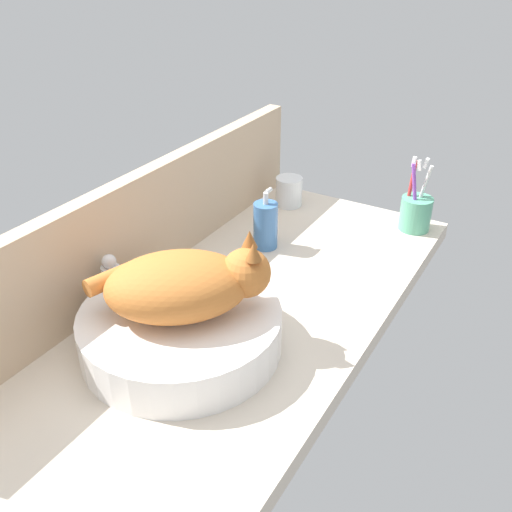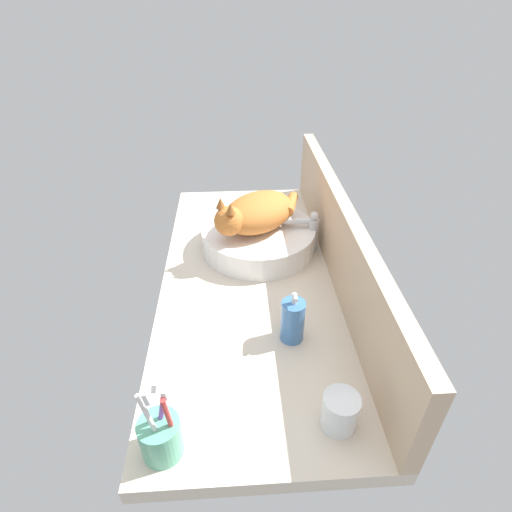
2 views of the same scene
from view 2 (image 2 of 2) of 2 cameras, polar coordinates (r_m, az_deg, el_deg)
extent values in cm
cube|color=beige|center=(119.51, -0.43, -3.89)|extent=(117.40, 53.13, 4.00)
cube|color=#CCAD8C|center=(115.17, 11.94, 1.99)|extent=(117.40, 3.60, 23.46)
cylinder|color=white|center=(129.12, 0.34, 2.63)|extent=(36.27, 36.27, 7.83)
ellipsoid|color=#CC7533|center=(124.33, 0.36, 6.30)|extent=(29.05, 30.09, 11.00)
sphere|color=#CC7533|center=(116.77, -3.89, 5.01)|extent=(8.80, 8.80, 8.80)
cone|color=#995726|center=(112.11, -3.66, 6.82)|extent=(2.80, 2.80, 3.20)
cone|color=#995726|center=(115.17, -5.09, 7.56)|extent=(2.80, 2.80, 3.20)
cylinder|color=#CC7533|center=(128.54, 5.01, 7.43)|extent=(11.46, 6.10, 3.20)
cylinder|color=silver|center=(129.21, 8.08, 3.10)|extent=(3.60, 3.60, 11.00)
cylinder|color=silver|center=(126.20, 6.00, 5.03)|extent=(3.04, 10.15, 2.20)
sphere|color=silver|center=(125.84, 8.33, 5.69)|extent=(2.80, 2.80, 2.80)
cylinder|color=#3F72B2|center=(97.03, 5.25, -9.21)|extent=(5.76, 5.76, 11.24)
cylinder|color=silver|center=(92.29, 5.48, -6.08)|extent=(1.20, 1.20, 2.80)
cylinder|color=silver|center=(90.48, 5.63, -5.91)|extent=(2.20, 1.00, 1.00)
cylinder|color=#5BB28E|center=(81.69, -13.43, -23.91)|extent=(7.77, 7.77, 8.50)
cylinder|color=#D13838|center=(77.21, -12.10, -22.41)|extent=(3.17, 1.25, 16.98)
cube|color=white|center=(70.31, -12.98, -18.64)|extent=(1.51, 0.85, 2.56)
cylinder|color=purple|center=(78.38, -13.42, -21.39)|extent=(2.25, 4.29, 16.85)
cube|color=white|center=(71.59, -14.37, -17.59)|extent=(1.40, 1.26, 2.60)
cylinder|color=white|center=(77.39, -14.37, -22.70)|extent=(2.35, 4.14, 16.87)
cube|color=white|center=(70.51, -15.41, -18.96)|extent=(1.41, 1.25, 2.60)
cylinder|color=white|center=(84.64, 11.91, -20.89)|extent=(7.28, 7.28, 7.88)
cylinder|color=silver|center=(85.47, 11.82, -21.27)|extent=(6.40, 6.40, 5.85)
camera|label=1|loc=(1.78, -21.59, 31.16)|focal=40.00mm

